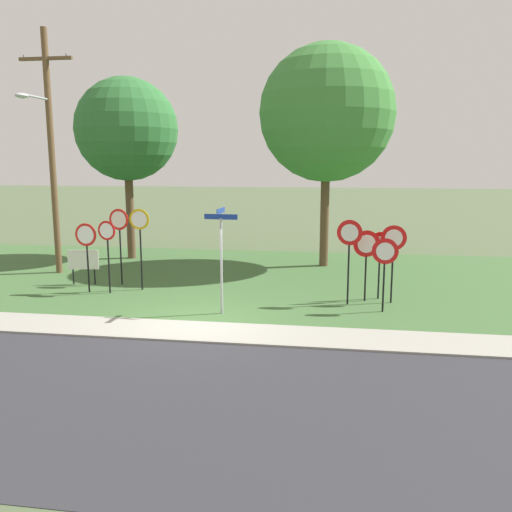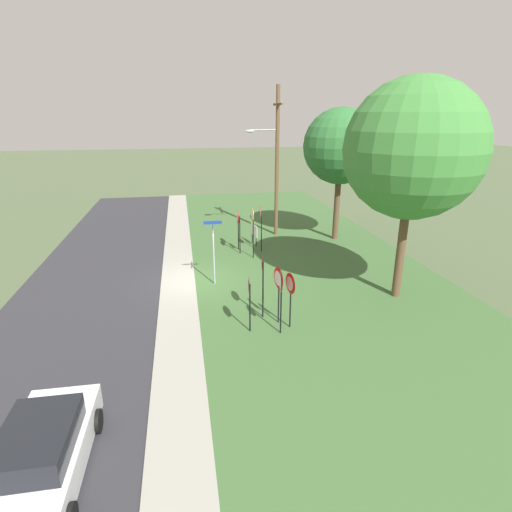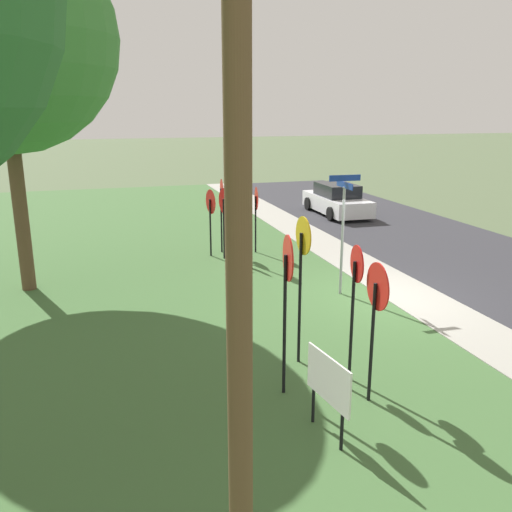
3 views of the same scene
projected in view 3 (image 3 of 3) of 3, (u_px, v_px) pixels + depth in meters
The scene contains 17 objects.
ground_plane at pixel (382, 298), 13.69m from camera, with size 160.00×160.00×0.00m, color #4C5B3D.
sidewalk_strip at pixel (409, 294), 13.91m from camera, with size 44.00×1.60×0.06m, color #99968C.
grass_median at pixel (142, 324), 12.02m from camera, with size 44.00×12.00×0.04m, color #3D6033.
stop_sign_near_left at pixel (376, 302), 8.39m from camera, with size 0.76×0.11×2.33m.
stop_sign_near_right at pixel (287, 280), 8.56m from camera, with size 0.74×0.13×2.71m.
stop_sign_far_left at pixel (302, 259), 9.66m from camera, with size 0.69×0.09×2.78m.
stop_sign_far_center at pixel (355, 285), 9.07m from camera, with size 0.63×0.13×2.43m.
yield_sign_near_left at pixel (222, 198), 17.49m from camera, with size 0.77×0.12×2.43m.
yield_sign_near_right at pixel (225, 207), 16.77m from camera, with size 0.83×0.19×2.25m.
yield_sign_far_left at pixel (257, 204), 17.53m from camera, with size 0.75×0.13×2.18m.
yield_sign_far_right at pixel (245, 199), 16.32m from camera, with size 0.77×0.18×2.62m.
yield_sign_center at pixel (211, 207), 17.09m from camera, with size 0.77×0.18×2.16m.
street_name_post at pixel (343, 225), 13.46m from camera, with size 0.96×0.82×3.05m.
utility_pole at pixel (253, 64), 4.30m from camera, with size 2.10×2.12×9.22m.
notice_board at pixel (328, 384), 7.66m from camera, with size 1.09×0.18×1.25m.
oak_tree_right at pixel (0, 37), 12.65m from camera, with size 5.50×5.50×9.00m.
parked_sedan_distant at pixel (337, 200), 24.41m from camera, with size 4.30×1.95×1.39m.
Camera 3 is at (-11.46, 6.78, 4.65)m, focal length 37.85 mm.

